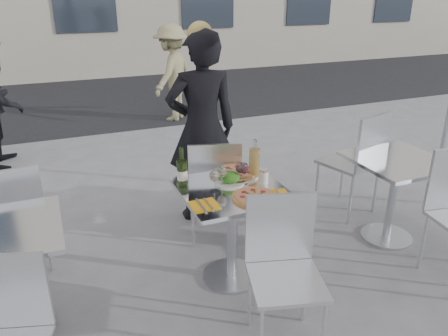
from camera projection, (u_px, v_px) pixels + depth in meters
name	position (u px, v px, depth m)	size (l,w,h in m)	color
ground	(231.00, 277.00, 3.36)	(80.00, 80.00, 0.00)	slate
street_asphalt	(105.00, 97.00, 8.91)	(24.00, 5.00, 0.00)	black
main_table	(232.00, 215.00, 3.15)	(0.72, 0.72, 0.75)	#B7BABF
side_table_left	(3.00, 261.00, 2.62)	(0.72, 0.72, 0.75)	#B7BABF
side_table_right	(395.00, 182.00, 3.68)	(0.72, 0.72, 0.75)	#B7BABF
chair_far	(214.00, 183.00, 3.63)	(0.53, 0.54, 0.94)	silver
chair_near	(283.00, 260.00, 2.61)	(0.53, 0.53, 0.93)	silver
side_chair_lfar	(15.00, 210.00, 3.22)	(0.43, 0.45, 0.90)	silver
side_chair_lnear	(5.00, 330.00, 2.11)	(0.50, 0.51, 0.88)	silver
side_chair_rfar	(360.00, 156.00, 4.06)	(0.58, 0.59, 1.03)	silver
woman_diner	(202.00, 129.00, 3.94)	(0.64, 0.42, 1.76)	black
pedestrian_b	(172.00, 73.00, 7.11)	(1.00, 0.57, 1.55)	#948D60
pizza_near	(254.00, 197.00, 2.93)	(0.30, 0.30, 0.02)	tan
pizza_far	(236.00, 173.00, 3.29)	(0.35, 0.35, 0.03)	white
salad_plate	(230.00, 178.00, 3.14)	(0.22, 0.22, 0.09)	white
wine_bottle	(182.00, 172.00, 3.06)	(0.07, 0.08, 0.29)	#37531F
carafe	(254.00, 162.00, 3.22)	(0.08, 0.08, 0.29)	#DABA5D
sugar_shaker	(264.00, 176.00, 3.14)	(0.06, 0.06, 0.11)	white
wineglass_white_a	(214.00, 177.00, 2.99)	(0.07, 0.07, 0.16)	white
wineglass_white_b	(222.00, 172.00, 3.06)	(0.07, 0.07, 0.16)	white
wineglass_red_a	(240.00, 168.00, 3.13)	(0.07, 0.07, 0.16)	white
wineglass_red_b	(244.00, 169.00, 3.12)	(0.07, 0.07, 0.16)	white
napkin_left	(204.00, 205.00, 2.83)	(0.18, 0.20, 0.01)	yellow
napkin_right	(276.00, 195.00, 2.97)	(0.21, 0.21, 0.01)	yellow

